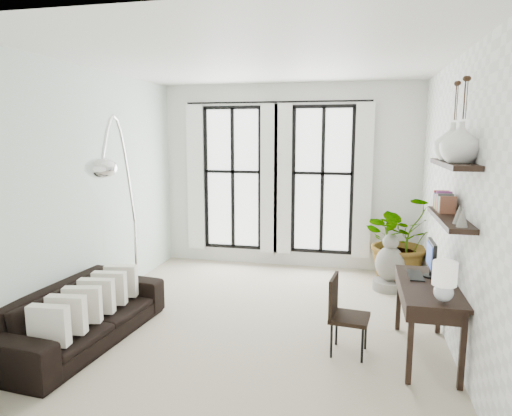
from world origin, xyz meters
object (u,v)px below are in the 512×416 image
(plant, at_px, (402,239))
(buddha, at_px, (390,266))
(arc_lamp, at_px, (118,163))
(desk, at_px, (429,291))
(sofa, at_px, (83,314))
(desk_chair, at_px, (342,310))

(plant, relative_size, buddha, 1.65)
(arc_lamp, xyz_separation_m, buddha, (3.41, 1.82, -1.62))
(plant, xyz_separation_m, desk, (0.05, -2.53, 0.03))
(sofa, height_order, buddha, buddha)
(desk, distance_m, buddha, 2.20)
(arc_lamp, distance_m, buddha, 4.19)
(sofa, xyz_separation_m, desk, (3.75, 0.43, 0.42))
(sofa, distance_m, desk_chair, 2.91)
(sofa, relative_size, arc_lamp, 0.86)
(desk, xyz_separation_m, buddha, (-0.24, 2.15, -0.38))
(sofa, distance_m, arc_lamp, 1.84)
(plant, height_order, arc_lamp, arc_lamp)
(buddha, bearing_deg, desk, -83.76)
(desk_chair, xyz_separation_m, arc_lamp, (-2.78, 0.39, 1.51))
(desk_chair, xyz_separation_m, buddha, (0.63, 2.21, -0.12))
(plant, relative_size, arc_lamp, 0.56)
(desk_chair, bearing_deg, arc_lamp, 178.94)
(desk, height_order, buddha, desk)
(plant, distance_m, desk, 2.53)
(plant, relative_size, desk_chair, 1.69)
(plant, distance_m, desk_chair, 2.72)
(desk, xyz_separation_m, arc_lamp, (-3.64, 0.34, 1.25))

